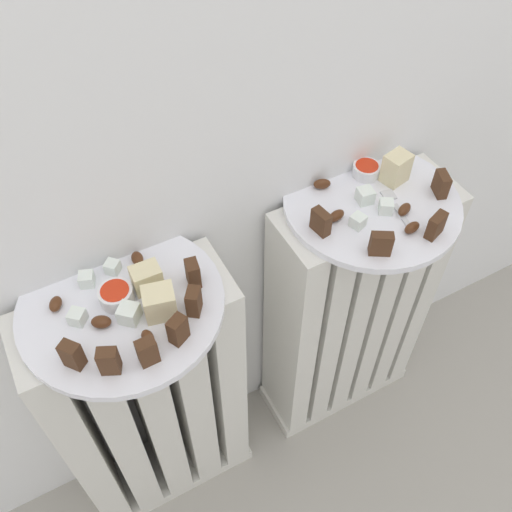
{
  "coord_description": "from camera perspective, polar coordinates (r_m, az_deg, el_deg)",
  "views": [
    {
      "loc": [
        -0.26,
        -0.21,
        1.25
      ],
      "look_at": [
        0.0,
        0.28,
        0.6
      ],
      "focal_mm": 39.89,
      "sensor_mm": 36.0,
      "label": 1
    }
  ],
  "objects": [
    {
      "name": "medjool_date_left_0",
      "position": [
        0.81,
        -19.46,
        -4.56
      ],
      "size": [
        0.03,
        0.03,
        0.01
      ],
      "primitive_type": "ellipsoid",
      "rotation": [
        0.0,
        0.0,
        1.06
      ],
      "color": "#4C2814",
      "rests_on": "plate_left"
    },
    {
      "name": "turkish_delight_left_3",
      "position": [
        0.82,
        -16.62,
        -2.25
      ],
      "size": [
        0.03,
        0.03,
        0.02
      ],
      "primitive_type": "cube",
      "rotation": [
        0.0,
        0.0,
        1.2
      ],
      "color": "white",
      "rests_on": "plate_left"
    },
    {
      "name": "dark_cake_slice_right_3",
      "position": [
        0.95,
        18.09,
        6.88
      ],
      "size": [
        0.03,
        0.04,
        0.04
      ],
      "primitive_type": "cube",
      "rotation": [
        0.0,
        0.0,
        1.23
      ],
      "color": "#472B19",
      "rests_on": "plate_right"
    },
    {
      "name": "radiator_left",
      "position": [
        1.07,
        -10.29,
        -14.59
      ],
      "size": [
        0.33,
        0.13,
        0.6
      ],
      "color": "silver",
      "rests_on": "ground_plane"
    },
    {
      "name": "turkish_delight_left_1",
      "position": [
        0.77,
        -12.62,
        -5.66
      ],
      "size": [
        0.04,
        0.04,
        0.03
      ],
      "primitive_type": "cube",
      "rotation": [
        0.0,
        0.0,
        0.83
      ],
      "color": "white",
      "rests_on": "plate_left"
    },
    {
      "name": "dark_cake_slice_left_0",
      "position": [
        0.74,
        -17.96,
        -9.43
      ],
      "size": [
        0.03,
        0.03,
        0.04
      ],
      "primitive_type": "cube",
      "rotation": [
        0.0,
        0.0,
        -0.9
      ],
      "color": "#472B19",
      "rests_on": "plate_left"
    },
    {
      "name": "turkish_delight_right_0",
      "position": [
        0.87,
        10.2,
        3.47
      ],
      "size": [
        0.03,
        0.03,
        0.02
      ],
      "primitive_type": "cube",
      "rotation": [
        0.0,
        0.0,
        0.3
      ],
      "color": "white",
      "rests_on": "plate_right"
    },
    {
      "name": "medjool_date_right_3",
      "position": [
        0.91,
        14.66,
        4.54
      ],
      "size": [
        0.03,
        0.03,
        0.01
      ],
      "primitive_type": "ellipsoid",
      "rotation": [
        0.0,
        0.0,
        0.46
      ],
      "color": "#4C2814",
      "rests_on": "plate_right"
    },
    {
      "name": "dark_cake_slice_right_0",
      "position": [
        0.85,
        6.53,
        3.43
      ],
      "size": [
        0.02,
        0.03,
        0.04
      ],
      "primitive_type": "cube",
      "rotation": [
        0.0,
        0.0,
        -1.42
      ],
      "color": "#472B19",
      "rests_on": "plate_right"
    },
    {
      "name": "dark_cake_slice_left_2",
      "position": [
        0.72,
        -10.84,
        -9.4
      ],
      "size": [
        0.02,
        0.02,
        0.04
      ],
      "primitive_type": "cube",
      "rotation": [
        0.0,
        0.0,
        0.02
      ],
      "color": "#472B19",
      "rests_on": "plate_left"
    },
    {
      "name": "dark_cake_slice_right_1",
      "position": [
        0.83,
        12.42,
        1.19
      ],
      "size": [
        0.04,
        0.03,
        0.04
      ],
      "primitive_type": "cube",
      "rotation": [
        0.0,
        0.0,
        -0.54
      ],
      "color": "#472B19",
      "rests_on": "plate_right"
    },
    {
      "name": "plate_right",
      "position": [
        0.93,
        11.51,
        5.23
      ],
      "size": [
        0.28,
        0.28,
        0.01
      ],
      "primitive_type": "cylinder",
      "color": "white",
      "rests_on": "radiator_right"
    },
    {
      "name": "medjool_date_right_1",
      "position": [
        0.88,
        15.37,
        2.76
      ],
      "size": [
        0.03,
        0.02,
        0.02
      ],
      "primitive_type": "ellipsoid",
      "rotation": [
        0.0,
        0.0,
        0.11
      ],
      "color": "#4C2814",
      "rests_on": "plate_right"
    },
    {
      "name": "radiator_right",
      "position": [
        1.16,
        9.16,
        -5.8
      ],
      "size": [
        0.33,
        0.13,
        0.6
      ],
      "color": "silver",
      "rests_on": "ground_plane"
    },
    {
      "name": "medjool_date_right_2",
      "position": [
        0.92,
        6.63,
        7.19
      ],
      "size": [
        0.03,
        0.02,
        0.02
      ],
      "primitive_type": "ellipsoid",
      "rotation": [
        0.0,
        0.0,
        2.75
      ],
      "color": "#4C2814",
      "rests_on": "plate_right"
    },
    {
      "name": "dark_cake_slice_right_2",
      "position": [
        0.88,
        17.61,
        2.94
      ],
      "size": [
        0.04,
        0.03,
        0.04
      ],
      "primitive_type": "cube",
      "rotation": [
        0.0,
        0.0,
        0.35
      ],
      "color": "#472B19",
      "rests_on": "plate_right"
    },
    {
      "name": "jam_bowl_right",
      "position": [
        0.96,
        11.0,
        8.52
      ],
      "size": [
        0.05,
        0.05,
        0.02
      ],
      "color": "white",
      "rests_on": "plate_right"
    },
    {
      "name": "plate_left",
      "position": [
        0.8,
        -13.35,
        -4.76
      ],
      "size": [
        0.28,
        0.28,
        0.01
      ],
      "primitive_type": "cylinder",
      "color": "white",
      "rests_on": "radiator_left"
    },
    {
      "name": "dark_cake_slice_left_5",
      "position": [
        0.78,
        -6.34,
        -1.75
      ],
      "size": [
        0.02,
        0.03,
        0.04
      ],
      "primitive_type": "cube",
      "rotation": [
        0.0,
        0.0,
        1.4
      ],
      "color": "#472B19",
      "rests_on": "plate_left"
    },
    {
      "name": "medjool_date_left_3",
      "position": [
        0.75,
        -10.79,
        -8.06
      ],
      "size": [
        0.02,
        0.03,
        0.02
      ],
      "primitive_type": "ellipsoid",
      "rotation": [
        0.0,
        0.0,
        1.61
      ],
      "color": "#4C2814",
      "rests_on": "plate_left"
    },
    {
      "name": "medjool_date_left_2",
      "position": [
        0.77,
        -15.26,
        -6.39
      ],
      "size": [
        0.03,
        0.03,
        0.01
      ],
      "primitive_type": "ellipsoid",
      "rotation": [
        0.0,
        0.0,
        2.61
      ],
      "color": "#4C2814",
      "rests_on": "plate_left"
    },
    {
      "name": "marble_cake_slice_left_1",
      "position": [
        0.79,
        -10.91,
        -2.17
      ],
      "size": [
        0.04,
        0.03,
        0.04
      ],
      "primitive_type": "cube",
      "rotation": [
        0.0,
        0.0,
        -0.03
      ],
      "color": "beige",
      "rests_on": "plate_left"
    },
    {
      "name": "medjool_date_left_1",
      "position": [
        0.83,
        -11.82,
        -0.25
      ],
      "size": [
        0.02,
        0.03,
        0.02
      ],
      "primitive_type": "ellipsoid",
      "rotation": [
        0.0,
        0.0,
        1.45
      ],
      "color": "#4C2814",
      "rests_on": "plate_left"
    },
    {
      "name": "turkish_delight_left_0",
      "position": [
        0.82,
        -14.19,
        -1.09
      ],
      "size": [
        0.03,
        0.03,
        0.02
      ],
      "primitive_type": "cube",
      "rotation": [
        0.0,
        0.0,
        0.77
      ],
      "color": "white",
      "rests_on": "plate_left"
    },
    {
      "name": "medjool_date_right_0",
      "position": [
        0.88,
        8.07,
        4.02
      ],
      "size": [
        0.03,
        0.02,
        0.02
      ],
      "primitive_type": "ellipsoid",
      "rotation": [
        0.0,
        0.0,
        0.2
      ],
      "color": "#4C2814",
      "rests_on": "plate_right"
    },
    {
      "name": "marble_cake_slice_right_0",
      "position": [
        0.95,
        13.88,
        8.55
      ],
      "size": [
        0.05,
        0.04,
        0.05
      ],
      "primitive_type": "cube",
      "rotation": [
        0.0,
        0.0,
        0.22
      ],
      "color": "beige",
      "rests_on": "plate_right"
    },
    {
      "name": "dark_cake_slice_left_4",
      "position": [
        0.75,
        -6.26,
        -4.55
      ],
      "size": [
        0.03,
        0.03,
        0.04
      ],
      "primitive_type": "cube",
      "rotation": [
        0.0,
        0.0,
        0.94
      ],
      "color": "#472B19",
      "rests_on": "plate_left"
    },
    {
      "name": "turkish_delight_left_2",
      "position": [
        0.78,
        -17.49,
        -5.85
      ],
      "size": [
        0.03,
        0.03,
        0.02
      ],
      "primitive_type": "cube",
      "rotation": [
        0.0,
        0.0,
        0.83
      ],
      "color": "white",
      "rests_on": "plate_left"
    },
    {
      "name": "marble_cake_slice_left_0",
      "position": [
        0.76,
        -9.64,
        -4.63
      ],
      "size": [
        0.05,
        0.04,
        0.04
      ],
      "primitive_type": "cube",
      "rotation": [
        0.0,
        0.0,
        -0.23
      ],
      "color": "beige",
      "rests_on": "plate_left"
    },
    {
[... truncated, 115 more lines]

